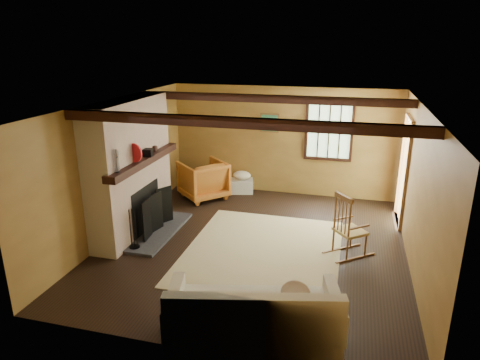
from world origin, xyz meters
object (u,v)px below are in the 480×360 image
(fireplace, at_px, (132,173))
(laundry_basket, at_px, (242,186))
(armchair, at_px, (203,180))
(rocking_chair, at_px, (348,229))
(sofa, at_px, (254,319))

(fireplace, distance_m, laundry_basket, 3.01)
(fireplace, height_order, armchair, fireplace)
(fireplace, xyz_separation_m, rocking_chair, (3.77, 0.04, -0.65))
(fireplace, xyz_separation_m, sofa, (2.79, -2.40, -0.82))
(fireplace, bearing_deg, sofa, -40.74)
(rocking_chair, distance_m, laundry_basket, 3.47)
(fireplace, bearing_deg, rocking_chair, 0.54)
(fireplace, relative_size, laundry_basket, 4.80)
(laundry_basket, bearing_deg, rocking_chair, -45.65)
(rocking_chair, bearing_deg, laundry_basket, 5.00)
(laundry_basket, xyz_separation_m, armchair, (-0.73, -0.57, 0.27))
(laundry_basket, distance_m, armchair, 0.96)
(sofa, bearing_deg, laundry_basket, 92.98)
(sofa, relative_size, laundry_basket, 4.27)
(fireplace, distance_m, rocking_chair, 3.83)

